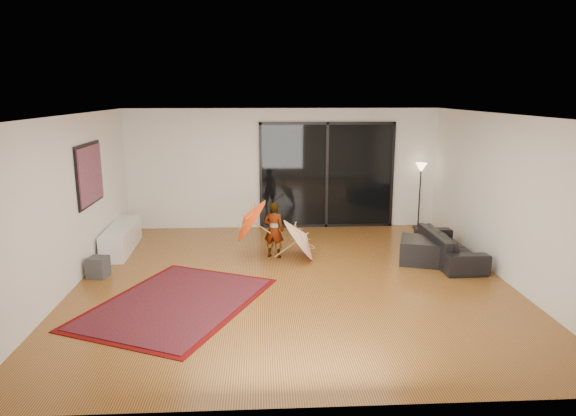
{
  "coord_description": "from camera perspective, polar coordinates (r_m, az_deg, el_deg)",
  "views": [
    {
      "loc": [
        -0.51,
        -7.98,
        3.04
      ],
      "look_at": [
        -0.04,
        0.59,
        1.1
      ],
      "focal_mm": 32.0,
      "sensor_mm": 36.0,
      "label": 1
    }
  ],
  "objects": [
    {
      "name": "floor_lamp",
      "position": [
        11.94,
        14.53,
        3.36
      ],
      "size": [
        0.26,
        0.26,
        1.49
      ],
      "color": "black",
      "rests_on": "floor"
    },
    {
      "name": "parasol_orange",
      "position": [
        9.49,
        -4.9,
        -1.37
      ],
      "size": [
        0.66,
        0.91,
        0.91
      ],
      "rotation": [
        0.0,
        -0.96,
        0.0
      ],
      "color": "#FF440D",
      "rests_on": "child"
    },
    {
      "name": "ottoman",
      "position": [
        9.7,
        14.64,
        -4.6
      ],
      "size": [
        0.96,
        0.96,
        0.44
      ],
      "primitive_type": "cube",
      "rotation": [
        0.0,
        0.0,
        -0.31
      ],
      "color": "black",
      "rests_on": "floor"
    },
    {
      "name": "floor",
      "position": [
        8.56,
        0.49,
        -8.07
      ],
      "size": [
        7.0,
        7.0,
        0.0
      ],
      "primitive_type": "plane",
      "color": "#A1652C",
      "rests_on": "ground"
    },
    {
      "name": "child",
      "position": [
        9.59,
        -1.58,
        -2.45
      ],
      "size": [
        0.44,
        0.36,
        1.06
      ],
      "primitive_type": "imported",
      "rotation": [
        0.0,
        0.0,
        2.84
      ],
      "color": "#999999",
      "rests_on": "floor"
    },
    {
      "name": "media_console",
      "position": [
        10.6,
        -18.02,
        -3.18
      ],
      "size": [
        0.52,
        1.8,
        0.49
      ],
      "primitive_type": "cube",
      "rotation": [
        0.0,
        0.0,
        0.04
      ],
      "color": "white",
      "rests_on": "floor"
    },
    {
      "name": "wall_right",
      "position": [
        9.09,
        23.11,
        0.99
      ],
      "size": [
        0.0,
        7.0,
        7.0
      ],
      "primitive_type": "plane",
      "rotation": [
        1.57,
        0.0,
        -1.57
      ],
      "color": "silver",
      "rests_on": "floor"
    },
    {
      "name": "sofa",
      "position": [
        9.92,
        17.47,
        -4.06
      ],
      "size": [
        0.78,
        1.9,
        0.55
      ],
      "primitive_type": "imported",
      "rotation": [
        0.0,
        0.0,
        1.59
      ],
      "color": "black",
      "rests_on": "floor"
    },
    {
      "name": "sliding_door",
      "position": [
        11.7,
        4.33,
        3.64
      ],
      "size": [
        3.06,
        0.07,
        2.4
      ],
      "color": "black",
      "rests_on": "wall_back"
    },
    {
      "name": "wall_front",
      "position": [
        4.82,
        3.17,
        -7.81
      ],
      "size": [
        7.0,
        0.0,
        7.0
      ],
      "primitive_type": "plane",
      "rotation": [
        -1.57,
        0.0,
        0.0
      ],
      "color": "silver",
      "rests_on": "floor"
    },
    {
      "name": "wall_back",
      "position": [
        11.62,
        -0.59,
        4.37
      ],
      "size": [
        7.0,
        0.0,
        7.0
      ],
      "primitive_type": "plane",
      "rotation": [
        1.57,
        0.0,
        0.0
      ],
      "color": "silver",
      "rests_on": "floor"
    },
    {
      "name": "persian_rug",
      "position": [
        7.86,
        -12.27,
        -10.25
      ],
      "size": [
        3.02,
        3.42,
        0.02
      ],
      "rotation": [
        0.0,
        0.0,
        -0.43
      ],
      "color": "#530707",
      "rests_on": "floor"
    },
    {
      "name": "wall_left",
      "position": [
        8.69,
        -23.19,
        0.48
      ],
      "size": [
        0.0,
        7.0,
        7.0
      ],
      "primitive_type": "plane",
      "rotation": [
        1.57,
        0.0,
        1.57
      ],
      "color": "silver",
      "rests_on": "floor"
    },
    {
      "name": "speaker",
      "position": [
        9.24,
        -20.34,
        -6.17
      ],
      "size": [
        0.36,
        0.36,
        0.35
      ],
      "primitive_type": "cube",
      "rotation": [
        0.0,
        0.0,
        -0.19
      ],
      "color": "#424244",
      "rests_on": "floor"
    },
    {
      "name": "parasol_white",
      "position": [
        9.49,
        2.07,
        -2.77
      ],
      "size": [
        0.69,
        0.91,
        0.97
      ],
      "rotation": [
        0.0,
        0.94,
        0.0
      ],
      "color": "white",
      "rests_on": "floor"
    },
    {
      "name": "painting",
      "position": [
        9.56,
        -21.14,
        3.51
      ],
      "size": [
        0.04,
        1.28,
        1.08
      ],
      "color": "black",
      "rests_on": "wall_left"
    },
    {
      "name": "ceiling",
      "position": [
        8.01,
        0.53,
        10.3
      ],
      "size": [
        7.0,
        7.0,
        0.0
      ],
      "primitive_type": "plane",
      "rotation": [
        3.14,
        0.0,
        0.0
      ],
      "color": "white",
      "rests_on": "wall_back"
    }
  ]
}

